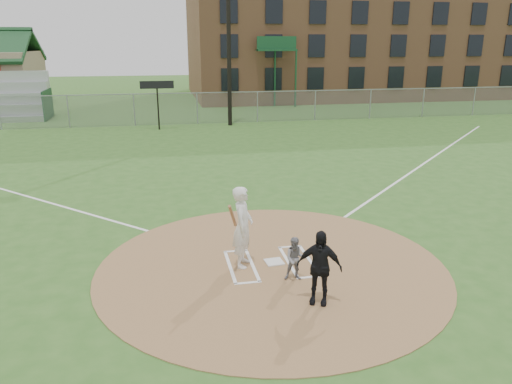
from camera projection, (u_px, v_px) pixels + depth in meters
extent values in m
plane|color=#2F5B1F|center=(272.00, 267.00, 12.09)|extent=(140.00, 140.00, 0.00)
cylinder|color=#997248|center=(272.00, 266.00, 12.08)|extent=(8.40, 8.40, 0.02)
cube|color=silver|center=(274.00, 262.00, 12.28)|extent=(0.46, 0.46, 0.03)
cube|color=white|center=(424.00, 163.00, 22.18)|extent=(17.04, 17.04, 0.01)
imported|color=gray|center=(295.00, 259.00, 11.27)|extent=(0.56, 0.47, 1.02)
imported|color=black|center=(319.00, 267.00, 10.20)|extent=(1.01, 0.75, 1.60)
cube|color=white|center=(230.00, 267.00, 12.04)|extent=(0.08, 1.80, 0.01)
cube|color=white|center=(252.00, 265.00, 12.14)|extent=(0.08, 1.80, 0.01)
cube|color=white|center=(236.00, 251.00, 12.93)|extent=(0.62, 0.08, 0.01)
cube|color=white|center=(248.00, 283.00, 11.24)|extent=(0.62, 0.08, 0.01)
cube|color=white|center=(310.00, 260.00, 12.40)|extent=(0.08, 1.80, 0.01)
cube|color=white|center=(288.00, 262.00, 12.30)|extent=(0.08, 1.80, 0.01)
cube|color=white|center=(290.00, 247.00, 13.20)|extent=(0.62, 0.08, 0.01)
cube|color=white|center=(309.00, 277.00, 11.51)|extent=(0.62, 0.08, 0.01)
imported|color=white|center=(243.00, 227.00, 11.86)|extent=(0.68, 0.84, 1.99)
cylinder|color=#925C3A|center=(233.00, 216.00, 11.30)|extent=(0.29, 0.58, 0.70)
cube|color=slate|center=(197.00, 108.00, 32.45)|extent=(56.00, 0.03, 2.00)
cube|color=gray|center=(197.00, 93.00, 32.15)|extent=(56.00, 0.06, 0.06)
cube|color=gray|center=(197.00, 108.00, 32.45)|extent=(56.08, 0.08, 2.00)
cube|color=#194728|center=(48.00, 104.00, 34.56)|extent=(0.08, 3.20, 2.00)
cube|color=#A06745|center=(346.00, 16.00, 48.49)|extent=(30.00, 16.00, 15.00)
cube|color=black|center=(381.00, 13.00, 40.94)|extent=(26.60, 0.10, 12.20)
cube|color=#194728|center=(277.00, 50.00, 39.59)|extent=(3.20, 1.00, 0.15)
cube|color=#194728|center=(275.00, 78.00, 40.72)|extent=(0.12, 0.12, 4.50)
cube|color=#194728|center=(296.00, 79.00, 40.10)|extent=(0.12, 0.12, 4.50)
cube|color=#194728|center=(277.00, 43.00, 39.43)|extent=(3.20, 0.08, 1.00)
cylinder|color=black|center=(229.00, 27.00, 30.41)|extent=(0.26, 0.26, 12.00)
cylinder|color=black|center=(158.00, 108.00, 30.21)|extent=(0.10, 0.10, 2.60)
cube|color=black|center=(157.00, 85.00, 29.80)|extent=(2.00, 0.10, 0.45)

